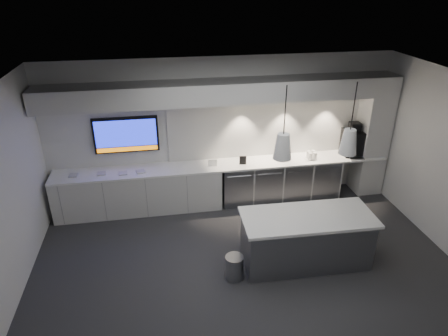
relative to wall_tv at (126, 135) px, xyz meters
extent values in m
plane|color=#2E2E30|center=(1.90, -2.45, -1.56)|extent=(7.00, 7.00, 0.00)
plane|color=black|center=(1.90, -2.45, 1.44)|extent=(7.00, 7.00, 0.00)
plane|color=white|center=(1.90, 0.05, -0.06)|extent=(7.00, 0.00, 7.00)
plane|color=white|center=(1.90, -4.95, -0.06)|extent=(7.00, 0.00, 7.00)
cube|color=white|center=(1.90, -0.27, -0.68)|extent=(6.80, 0.65, 0.04)
cube|color=silver|center=(0.15, -0.27, -1.13)|extent=(3.30, 0.63, 0.86)
cube|color=gray|center=(2.15, -0.27, -1.13)|extent=(0.60, 0.61, 0.85)
cube|color=gray|center=(2.78, -0.27, -1.13)|extent=(0.60, 0.61, 0.85)
cube|color=gray|center=(3.41, -0.27, -1.13)|extent=(0.60, 0.61, 0.85)
cube|color=gray|center=(4.04, -0.27, -1.13)|extent=(0.60, 0.61, 0.85)
cube|color=silver|center=(3.10, 0.03, -0.01)|extent=(4.60, 0.03, 1.30)
cube|color=silver|center=(1.90, -0.25, 0.84)|extent=(6.90, 0.60, 0.40)
cube|color=silver|center=(5.10, -0.25, -0.26)|extent=(0.55, 0.55, 2.60)
cube|color=black|center=(0.00, 0.00, 0.00)|extent=(1.25, 0.06, 0.72)
cube|color=#131FB6|center=(0.00, -0.03, 0.04)|extent=(1.17, 0.00, 0.54)
cube|color=#C96B0B|center=(0.00, -0.03, -0.29)|extent=(1.17, 0.00, 0.09)
cube|color=gray|center=(2.89, -2.42, -1.13)|extent=(2.05, 0.86, 0.85)
cube|color=white|center=(2.89, -2.42, -0.68)|extent=(2.16, 0.97, 0.05)
cylinder|color=gray|center=(1.65, -2.62, -1.35)|extent=(0.39, 0.39, 0.41)
cube|color=black|center=(4.67, -0.24, -0.39)|extent=(0.42, 0.46, 0.54)
cube|color=black|center=(4.67, -0.24, -0.04)|extent=(0.23, 0.23, 0.18)
cube|color=gray|center=(4.67, -0.48, -0.64)|extent=(0.30, 0.22, 0.03)
cube|color=black|center=(2.27, -0.35, -0.57)|extent=(0.14, 0.04, 0.18)
cube|color=white|center=(1.65, -0.32, -0.59)|extent=(0.18, 0.02, 0.14)
cube|color=#BDBDBD|center=(-1.04, -0.30, -0.65)|extent=(0.17, 0.17, 0.02)
cube|color=#BDBDBD|center=(-0.52, -0.31, -0.65)|extent=(0.17, 0.17, 0.02)
cube|color=#BDBDBD|center=(-0.11, -0.37, -0.65)|extent=(0.17, 0.17, 0.02)
cube|color=#BDBDBD|center=(0.22, -0.35, -0.65)|extent=(0.19, 0.19, 0.02)
cone|color=silver|center=(2.38, -2.42, 0.59)|extent=(0.27, 0.27, 0.38)
cylinder|color=black|center=(2.38, -2.42, 1.13)|extent=(0.02, 0.02, 0.70)
cone|color=silver|center=(3.39, -2.42, 0.59)|extent=(0.27, 0.27, 0.38)
cylinder|color=black|center=(3.39, -2.42, 1.13)|extent=(0.02, 0.02, 0.70)
camera|label=1|loc=(0.63, -7.50, 2.82)|focal=32.00mm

